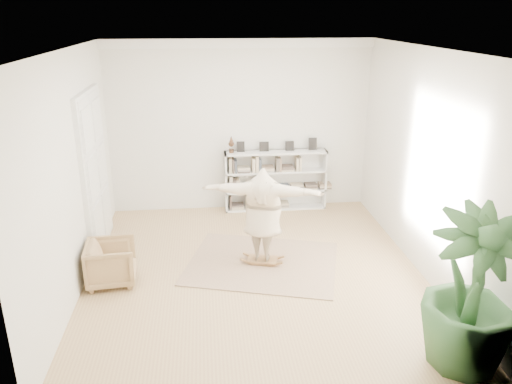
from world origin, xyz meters
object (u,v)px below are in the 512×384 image
at_px(rocker_board, 262,260).
at_px(person, 263,213).
at_px(bookshelf, 275,181).
at_px(armchair, 111,263).
at_px(houseplant, 472,291).

height_order(rocker_board, person, person).
distance_m(bookshelf, armchair, 4.22).
bearing_deg(rocker_board, armchair, -155.19).
relative_size(rocker_board, houseplant, 0.28).
bearing_deg(bookshelf, houseplant, -73.83).
height_order(armchair, rocker_board, armchair).
bearing_deg(person, rocker_board, -28.71).
distance_m(bookshelf, houseplant, 5.60).
bearing_deg(houseplant, person, 127.01).
bearing_deg(houseplant, rocker_board, 127.01).
xyz_separation_m(armchair, person, (2.47, 0.37, 0.60)).
xyz_separation_m(rocker_board, houseplant, (2.13, -2.83, 0.94)).
relative_size(bookshelf, armchair, 2.89).
relative_size(bookshelf, person, 1.09).
bearing_deg(bookshelf, rocker_board, -102.84).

